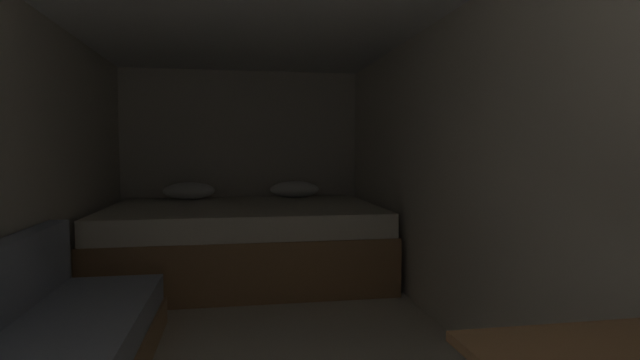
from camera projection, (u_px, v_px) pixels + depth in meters
wall_back at (242, 164)px, 5.40m from camera, size 2.68×0.05×2.06m
wall_right at (474, 176)px, 2.85m from camera, size 0.05×5.60×2.06m
bed at (244, 240)px, 4.53m from camera, size 2.46×1.74×0.85m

